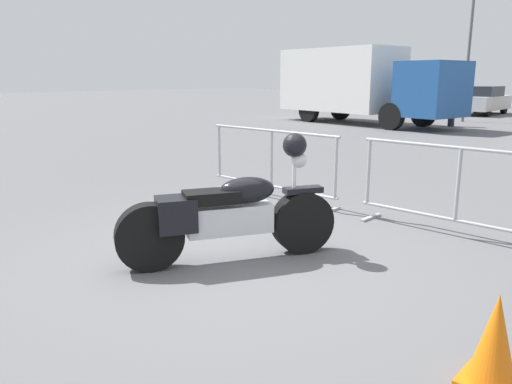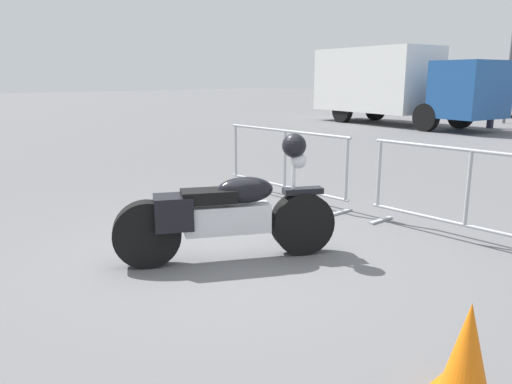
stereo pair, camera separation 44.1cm
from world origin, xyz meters
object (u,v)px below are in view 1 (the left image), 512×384
object	(u,v)px
crowd_barrier_near	(271,163)
parked_car_yellow	(380,96)
street_lamp	(471,30)
traffic_cone	(495,341)
motorcycle	(229,214)
parked_car_silver	(482,100)
parked_car_white	(428,98)
box_truck	(357,82)
pedestrian	(453,102)
crowd_barrier_far	(457,190)

from	to	relation	value
crowd_barrier_near	parked_car_yellow	size ratio (longest dim) A/B	0.56
street_lamp	traffic_cone	bearing A→B (deg)	-69.55
motorcycle	parked_car_silver	xyz separation A→B (m)	(-5.15, 23.09, 0.22)
motorcycle	street_lamp	size ratio (longest dim) A/B	0.36
motorcycle	crowd_barrier_near	size ratio (longest dim) A/B	0.84
motorcycle	street_lamp	world-z (taller)	street_lamp
parked_car_yellow	parked_car_white	world-z (taller)	parked_car_yellow
crowd_barrier_near	traffic_cone	distance (m)	4.94
parked_car_yellow	traffic_cone	xyz separation A→B (m)	(13.71, -23.98, -0.46)
box_truck	parked_car_yellow	xyz separation A→B (m)	(-3.83, 9.09, -0.89)
pedestrian	crowd_barrier_near	bearing A→B (deg)	7.92
parked_car_silver	street_lamp	xyz separation A→B (m)	(0.84, -4.78, 3.00)
pedestrian	traffic_cone	size ratio (longest dim) A/B	2.86
box_truck	pedestrian	world-z (taller)	box_truck
street_lamp	pedestrian	bearing A→B (deg)	-79.52
parked_car_white	traffic_cone	bearing A→B (deg)	-156.28
crowd_barrier_near	traffic_cone	xyz separation A→B (m)	(4.10, -2.75, -0.27)
parked_car_white	parked_car_silver	bearing A→B (deg)	-97.86
crowd_barrier_near	parked_car_yellow	world-z (taller)	parked_car_yellow
motorcycle	parked_car_silver	distance (m)	23.66
motorcycle	parked_car_yellow	world-z (taller)	parked_car_yellow
motorcycle	box_truck	bearing A→B (deg)	55.99
crowd_barrier_near	street_lamp	size ratio (longest dim) A/B	0.43
crowd_barrier_near	crowd_barrier_far	size ratio (longest dim) A/B	1.00
parked_car_yellow	traffic_cone	bearing A→B (deg)	-150.78
parked_car_silver	parked_car_yellow	bearing A→B (deg)	85.07
crowd_barrier_far	box_truck	world-z (taller)	box_truck
motorcycle	traffic_cone	distance (m)	2.73
crowd_barrier_far	box_truck	xyz separation A→B (m)	(-8.60, 12.14, 1.08)
parked_car_white	pedestrian	world-z (taller)	pedestrian
crowd_barrier_near	box_truck	bearing A→B (deg)	115.49
motorcycle	traffic_cone	bearing A→B (deg)	-69.69
crowd_barrier_near	parked_car_white	world-z (taller)	parked_car_white
parked_car_yellow	traffic_cone	distance (m)	27.63
parked_car_yellow	parked_car_white	bearing A→B (deg)	-91.97
motorcycle	parked_car_white	bearing A→B (deg)	48.54
pedestrian	street_lamp	distance (m)	3.76
motorcycle	pedestrian	size ratio (longest dim) A/B	1.22
street_lamp	crowd_barrier_near	bearing A→B (deg)	-79.73
crowd_barrier_far	parked_car_white	world-z (taller)	parked_car_white
motorcycle	box_truck	xyz separation A→B (m)	(-7.19, 14.45, 1.15)
crowd_barrier_near	parked_car_yellow	xyz separation A→B (m)	(-9.62, 21.22, 0.19)
box_truck	parked_car_silver	xyz separation A→B (m)	(2.05, 8.64, -0.92)
parked_car_yellow	parked_car_white	distance (m)	2.94
crowd_barrier_far	traffic_cone	world-z (taller)	crowd_barrier_far
box_truck	traffic_cone	xyz separation A→B (m)	(9.88, -14.89, -1.35)
crowd_barrier_near	parked_car_white	xyz separation A→B (m)	(-6.68, 21.15, 0.15)
box_truck	traffic_cone	distance (m)	17.92
parked_car_yellow	street_lamp	xyz separation A→B (m)	(6.72, -5.23, 2.96)
motorcycle	parked_car_yellow	bearing A→B (deg)	54.63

